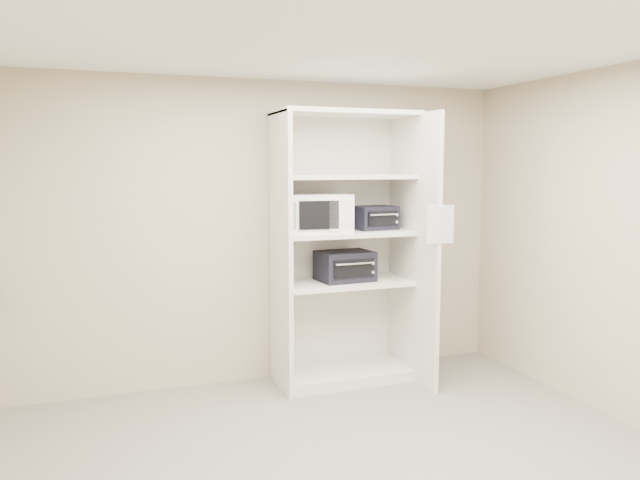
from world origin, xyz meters
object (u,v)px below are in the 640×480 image
object	(u,v)px
microwave	(316,213)
toaster_oven_lower	(345,266)
toaster_oven_upper	(374,218)
shelving_unit	(349,257)

from	to	relation	value
microwave	toaster_oven_lower	size ratio (longest dim) A/B	1.17
toaster_oven_lower	microwave	bearing A→B (deg)	-178.61
toaster_oven_upper	microwave	bearing A→B (deg)	178.12
microwave	toaster_oven_upper	distance (m)	0.58
microwave	toaster_oven_upper	bearing A→B (deg)	9.83
microwave	shelving_unit	bearing A→B (deg)	9.51
toaster_oven_upper	toaster_oven_lower	size ratio (longest dim) A/B	0.78
microwave	toaster_oven_upper	world-z (taller)	microwave
shelving_unit	toaster_oven_upper	bearing A→B (deg)	5.55
toaster_oven_upper	shelving_unit	bearing A→B (deg)	178.52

